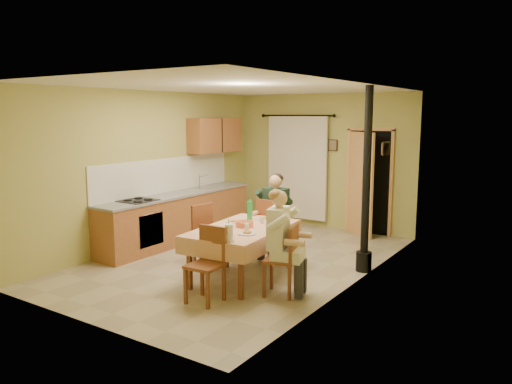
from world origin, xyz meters
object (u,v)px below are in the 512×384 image
Objects in this scene: chair_right at (281,274)px; chair_left at (210,249)px; chair_far at (274,241)px; stove_flue at (366,205)px; dining_table at (243,253)px; man_right at (281,230)px; chair_near at (206,280)px; man_far at (275,206)px.

chair_right is 0.97× the size of chair_left.
chair_right is (0.97, -1.40, -0.00)m from chair_far.
stove_flue is at bearing 127.75° from chair_left.
stove_flue is (1.36, 1.29, 0.64)m from dining_table.
stove_flue is (2.08, 1.15, 0.73)m from chair_left.
chair_far is 0.73× the size of man_right.
man_right reaches higher than chair_far.
man_right reaches higher than chair_near.
chair_right is at bearing -108.62° from stove_flue.
chair_far is at bearing -85.04° from chair_near.
stove_flue reaches higher than chair_left.
dining_table is 0.99m from man_right.
chair_near is at bearing 122.14° from chair_right.
man_far reaches higher than chair_left.
man_far is at bearing 158.33° from chair_left.
chair_near is 1.47m from chair_left.
man_right reaches higher than chair_left.
chair_left is at bearing 162.97° from dining_table.
man_far is 0.50× the size of stove_flue.
chair_left is at bearing -56.23° from chair_near.
dining_table is at bearing 55.38° from chair_right.
chair_far is 0.59m from man_far.
man_right is (-0.01, -0.00, 0.59)m from chair_right.
chair_near is at bearing -117.51° from stove_flue.
chair_near is at bearing -84.37° from man_far.
chair_right is 0.69× the size of man_far.
dining_table is 0.75m from chair_left.
stove_flue is at bearing -34.60° from man_right.
chair_near is 1.01m from chair_right.
chair_left is (-0.58, -0.97, -0.00)m from chair_far.
chair_left is 1.70m from man_right.
chair_near is at bearing -87.68° from dining_table.
chair_far is 1.06× the size of chair_right.
dining_table is at bearing 54.88° from man_right.
chair_near is 2.26m from man_far.
chair_right is (0.68, 0.75, -0.00)m from chair_near.
man_far is at bearing -85.08° from chair_near.
chair_right is 1.61m from chair_left.
chair_left reaches higher than dining_table.
man_far is at bearing 18.36° from man_right.
chair_far is 1.03× the size of chair_left.
dining_table is 0.68× the size of stove_flue.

